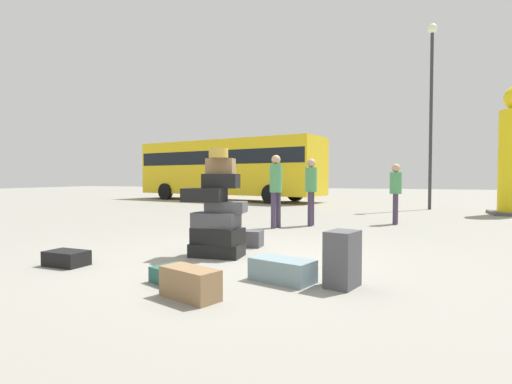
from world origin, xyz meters
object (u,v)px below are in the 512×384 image
object	(u,v)px
suitcase_charcoal_left_side	(342,259)
person_passerby_in_red	(311,186)
suitcase_slate_upright_blue	(282,270)
suitcase_brown_white_trunk	(190,283)
person_bearded_onlooker	(396,188)
suitcase_black_foreground_far	(67,258)
suitcase_teal_right_side	(180,276)
suitcase_tower	(217,215)
person_tourist_with_camera	(276,184)
parked_bus	(228,166)
lamp_post	(431,91)
suitcase_charcoal_behind_tower	(243,238)

from	to	relation	value
suitcase_charcoal_left_side	person_passerby_in_red	xyz separation A→B (m)	(-1.56, 5.42, 0.70)
person_passerby_in_red	suitcase_charcoal_left_side	bearing A→B (deg)	15.99
suitcase_slate_upright_blue	suitcase_brown_white_trunk	world-z (taller)	suitcase_brown_white_trunk
suitcase_slate_upright_blue	person_bearded_onlooker	size ratio (longest dim) A/B	0.47
suitcase_brown_white_trunk	person_passerby_in_red	xyz separation A→B (m)	(-0.18, 6.39, 0.86)
suitcase_black_foreground_far	suitcase_brown_white_trunk	world-z (taller)	suitcase_brown_white_trunk
suitcase_teal_right_side	suitcase_charcoal_left_side	bearing A→B (deg)	39.52
suitcase_tower	person_tourist_with_camera	xyz separation A→B (m)	(-0.19, 3.62, 0.41)
parked_bus	lamp_post	distance (m)	10.48
suitcase_tower	suitcase_black_foreground_far	world-z (taller)	suitcase_tower
suitcase_black_foreground_far	person_passerby_in_red	xyz separation A→B (m)	(2.18, 5.66, 0.91)
suitcase_charcoal_left_side	suitcase_teal_right_side	distance (m)	1.85
suitcase_slate_upright_blue	person_bearded_onlooker	world-z (taller)	person_bearded_onlooker
suitcase_slate_upright_blue	person_passerby_in_red	world-z (taller)	person_passerby_in_red
suitcase_black_foreground_far	parked_bus	xyz separation A→B (m)	(-4.42, 15.17, 1.73)
suitcase_charcoal_behind_tower	person_passerby_in_red	bearing A→B (deg)	78.80
suitcase_teal_right_side	suitcase_brown_white_trunk	world-z (taller)	suitcase_brown_white_trunk
suitcase_charcoal_behind_tower	parked_bus	size ratio (longest dim) A/B	0.07
suitcase_teal_right_side	parked_bus	xyz separation A→B (m)	(-6.39, 15.45, 1.74)
suitcase_black_foreground_far	suitcase_teal_right_side	bearing A→B (deg)	-5.22
person_bearded_onlooker	parked_bus	bearing A→B (deg)	-131.38
person_bearded_onlooker	parked_bus	distance (m)	12.07
suitcase_charcoal_left_side	person_passerby_in_red	bearing A→B (deg)	121.60
suitcase_charcoal_behind_tower	person_bearded_onlooker	size ratio (longest dim) A/B	0.44
suitcase_charcoal_left_side	suitcase_slate_upright_blue	bearing A→B (deg)	-164.21
suitcase_black_foreground_far	lamp_post	distance (m)	14.11
suitcase_teal_right_side	person_tourist_with_camera	bearing A→B (deg)	118.35
suitcase_brown_white_trunk	lamp_post	size ratio (longest dim) A/B	0.09
person_tourist_with_camera	person_passerby_in_red	distance (m)	1.01
suitcase_black_foreground_far	parked_bus	size ratio (longest dim) A/B	0.05
suitcase_tower	suitcase_slate_upright_blue	bearing A→B (deg)	-38.06
suitcase_charcoal_left_side	person_tourist_with_camera	world-z (taller)	person_tourist_with_camera
suitcase_black_foreground_far	person_bearded_onlooker	distance (m)	7.97
person_tourist_with_camera	person_bearded_onlooker	bearing A→B (deg)	139.67
suitcase_tower	suitcase_black_foreground_far	xyz separation A→B (m)	(-1.67, -1.31, -0.54)
suitcase_brown_white_trunk	person_tourist_with_camera	xyz separation A→B (m)	(-0.88, 5.66, 0.90)
suitcase_charcoal_left_side	person_bearded_onlooker	xyz separation A→B (m)	(0.44, 6.50, 0.63)
suitcase_slate_upright_blue	parked_bus	bearing A→B (deg)	133.52
suitcase_tower	suitcase_brown_white_trunk	distance (m)	2.20
suitcase_slate_upright_blue	suitcase_brown_white_trunk	size ratio (longest dim) A/B	1.15
suitcase_slate_upright_blue	lamp_post	bearing A→B (deg)	96.34
suitcase_slate_upright_blue	person_tourist_with_camera	size ratio (longest dim) A/B	0.42
suitcase_brown_white_trunk	person_tourist_with_camera	bearing A→B (deg)	118.71
suitcase_charcoal_behind_tower	suitcase_teal_right_side	size ratio (longest dim) A/B	1.04
suitcase_black_foreground_far	person_bearded_onlooker	bearing A→B (deg)	61.11
suitcase_charcoal_behind_tower	suitcase_brown_white_trunk	bearing A→B (deg)	-80.54
person_bearded_onlooker	person_tourist_with_camera	distance (m)	3.25
suitcase_charcoal_left_side	suitcase_teal_right_side	world-z (taller)	suitcase_charcoal_left_side
suitcase_teal_right_side	suitcase_tower	bearing A→B (deg)	123.70
suitcase_brown_white_trunk	lamp_post	world-z (taller)	lamp_post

